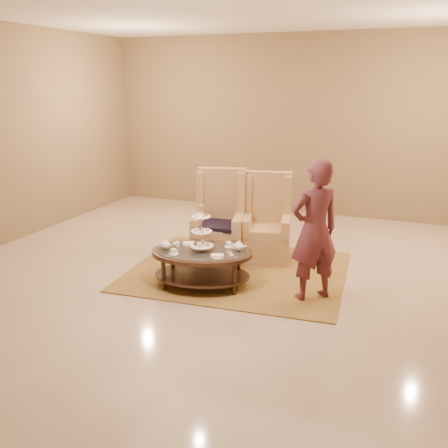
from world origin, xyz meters
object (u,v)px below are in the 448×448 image
at_px(person, 314,231).
at_px(armchair_left, 220,229).
at_px(tea_table, 202,257).
at_px(armchair_right, 267,230).

bearing_deg(person, armchair_left, -73.13).
distance_m(armchair_left, person, 1.93).
bearing_deg(tea_table, armchair_left, 87.06).
bearing_deg(person, armchair_right, -94.75).
relative_size(tea_table, armchair_right, 1.15).
xyz_separation_m(armchair_left, person, (1.62, -0.96, 0.42)).
bearing_deg(person, tea_table, -36.45).
xyz_separation_m(tea_table, armchair_left, (-0.20, 1.11, 0.05)).
height_order(tea_table, armchair_right, armchair_right).
height_order(armchair_left, person, person).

